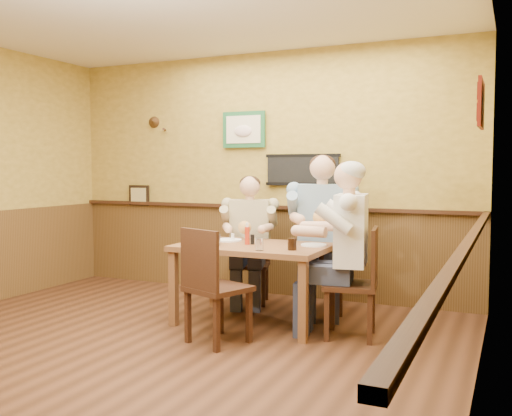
{
  "coord_description": "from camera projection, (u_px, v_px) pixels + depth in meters",
  "views": [
    {
      "loc": [
        2.71,
        -3.59,
        1.47
      ],
      "look_at": [
        0.53,
        1.2,
        1.1
      ],
      "focal_mm": 40.0,
      "sensor_mm": 36.0,
      "label": 1
    }
  ],
  "objects": [
    {
      "name": "hot_sauce_bottle",
      "position": [
        247.0,
        235.0,
        5.37
      ],
      "size": [
        0.06,
        0.06,
        0.19
      ],
      "primitive_type": "cylinder",
      "rotation": [
        0.0,
        0.0,
        -0.4
      ],
      "color": "red",
      "rests_on": "dining_table"
    },
    {
      "name": "pepper_shaker",
      "position": [
        252.0,
        239.0,
        5.38
      ],
      "size": [
        0.04,
        0.04,
        0.09
      ],
      "primitive_type": "cylinder",
      "rotation": [
        0.0,
        0.0,
        -0.17
      ],
      "color": "black",
      "rests_on": "dining_table"
    },
    {
      "name": "chair_back_right",
      "position": [
        322.0,
        263.0,
        5.82
      ],
      "size": [
        0.58,
        0.58,
        1.01
      ],
      "primitive_type": null,
      "rotation": [
        0.0,
        0.0,
        0.29
      ],
      "color": "#3B2113",
      "rests_on": "ground"
    },
    {
      "name": "diner_white_elder",
      "position": [
        351.0,
        259.0,
        4.91
      ],
      "size": [
        0.73,
        0.73,
        1.37
      ],
      "primitive_type": null,
      "rotation": [
        0.0,
        0.0,
        -1.41
      ],
      "color": "white",
      "rests_on": "ground"
    },
    {
      "name": "plate_far_right",
      "position": [
        314.0,
        245.0,
        5.28
      ],
      "size": [
        0.24,
        0.24,
        0.02
      ],
      "primitive_type": "cylinder",
      "rotation": [
        0.0,
        0.0,
        -0.0
      ],
      "color": "white",
      "rests_on": "dining_table"
    },
    {
      "name": "cola_tumbler",
      "position": [
        292.0,
        244.0,
        5.0
      ],
      "size": [
        0.1,
        0.1,
        0.1
      ],
      "primitive_type": "cylinder",
      "rotation": [
        0.0,
        0.0,
        -0.31
      ],
      "color": "black",
      "rests_on": "dining_table"
    },
    {
      "name": "dining_table",
      "position": [
        253.0,
        254.0,
        5.37
      ],
      "size": [
        1.4,
        0.9,
        0.75
      ],
      "color": "brown",
      "rests_on": "ground"
    },
    {
      "name": "chair_back_left",
      "position": [
        250.0,
        263.0,
        6.19
      ],
      "size": [
        0.5,
        0.5,
        0.87
      ],
      "primitive_type": null,
      "rotation": [
        0.0,
        0.0,
        0.31
      ],
      "color": "#3B2113",
      "rests_on": "ground"
    },
    {
      "name": "diner_blue_polo",
      "position": [
        322.0,
        242.0,
        5.8
      ],
      "size": [
        0.83,
        0.83,
        1.44
      ],
      "primitive_type": null,
      "rotation": [
        0.0,
        0.0,
        0.29
      ],
      "color": "#7796B3",
      "rests_on": "ground"
    },
    {
      "name": "water_glass_left",
      "position": [
        216.0,
        240.0,
        5.3
      ],
      "size": [
        0.08,
        0.08,
        0.11
      ],
      "primitive_type": "cylinder",
      "rotation": [
        0.0,
        0.0,
        -0.15
      ],
      "color": "silver",
      "rests_on": "dining_table"
    },
    {
      "name": "diner_tan_shirt",
      "position": [
        250.0,
        246.0,
        6.18
      ],
      "size": [
        0.72,
        0.72,
        1.25
      ],
      "primitive_type": null,
      "rotation": [
        0.0,
        0.0,
        0.31
      ],
      "color": "#C2B385",
      "rests_on": "ground"
    },
    {
      "name": "salt_shaker",
      "position": [
        233.0,
        238.0,
        5.57
      ],
      "size": [
        0.04,
        0.04,
        0.08
      ],
      "primitive_type": "cylinder",
      "rotation": [
        0.0,
        0.0,
        0.22
      ],
      "color": "white",
      "rests_on": "dining_table"
    },
    {
      "name": "room",
      "position": [
        156.0,
        140.0,
        4.46
      ],
      "size": [
        5.02,
        5.03,
        2.81
      ],
      "color": "#371E10",
      "rests_on": "ground"
    },
    {
      "name": "chair_near_side",
      "position": [
        218.0,
        285.0,
        4.77
      ],
      "size": [
        0.58,
        0.58,
        0.97
      ],
      "primitive_type": null,
      "rotation": [
        0.0,
        0.0,
        2.79
      ],
      "color": "#3B2113",
      "rests_on": "ground"
    },
    {
      "name": "plate_far_left",
      "position": [
        229.0,
        240.0,
        5.64
      ],
      "size": [
        0.27,
        0.27,
        0.02
      ],
      "primitive_type": "cylinder",
      "rotation": [
        0.0,
        0.0,
        -0.03
      ],
      "color": "white",
      "rests_on": "dining_table"
    },
    {
      "name": "water_glass_mid",
      "position": [
        259.0,
        244.0,
        4.97
      ],
      "size": [
        0.07,
        0.07,
        0.11
      ],
      "primitive_type": "cylinder",
      "rotation": [
        0.0,
        0.0,
        -0.03
      ],
      "color": "white",
      "rests_on": "dining_table"
    },
    {
      "name": "chair_right_end",
      "position": [
        351.0,
        283.0,
        4.93
      ],
      "size": [
        0.51,
        0.51,
        0.96
      ],
      "primitive_type": null,
      "rotation": [
        0.0,
        0.0,
        -1.41
      ],
      "color": "#3B2113",
      "rests_on": "ground"
    }
  ]
}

